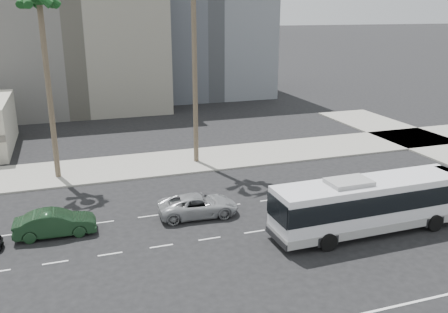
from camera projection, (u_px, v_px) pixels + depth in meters
name	position (u px, v px, depth m)	size (l,w,h in m)	color
ground	(297.00, 225.00, 31.09)	(700.00, 700.00, 0.00)	black
sidewalk_north	(222.00, 157.00, 45.08)	(120.00, 7.00, 0.15)	gray
midrise_beige_west	(72.00, 43.00, 65.43)	(24.00, 18.00, 18.00)	#63615C
midrise_gray_center	(197.00, 12.00, 76.69)	(20.00, 20.00, 26.00)	#51555D
city_bus	(370.00, 203.00, 29.72)	(12.82, 3.13, 3.67)	silver
car_a	(198.00, 205.00, 32.33)	(5.44, 2.51, 1.51)	#96979A
car_b	(55.00, 223.00, 29.51)	(4.91, 1.71, 1.62)	#17331C
palm_mid	(39.00, 2.00, 35.59)	(5.04, 5.04, 15.57)	brown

